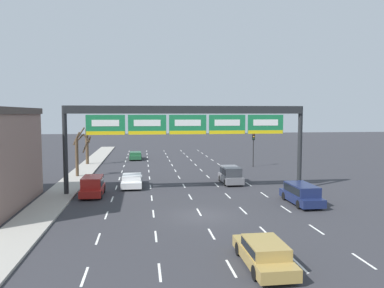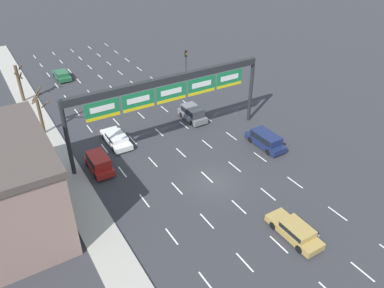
{
  "view_description": "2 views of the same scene",
  "coord_description": "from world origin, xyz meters",
  "views": [
    {
      "loc": [
        -3.99,
        -25.4,
        7.16
      ],
      "look_at": [
        0.31,
        7.2,
        4.47
      ],
      "focal_mm": 35.0,
      "sensor_mm": 36.0,
      "label": 1
    },
    {
      "loc": [
        -16.19,
        -22.79,
        21.64
      ],
      "look_at": [
        -0.85,
        2.37,
        3.29
      ],
      "focal_mm": 35.0,
      "sensor_mm": 36.0,
      "label": 2
    }
  ],
  "objects": [
    {
      "name": "car_green",
      "position": [
        -5.17,
        33.17,
        0.66
      ],
      "size": [
        1.88,
        4.48,
        1.22
      ],
      "color": "#235B38",
      "rests_on": "ground_plane"
    },
    {
      "name": "car_white",
      "position": [
        -5.1,
        11.22,
        0.67
      ],
      "size": [
        1.98,
        4.9,
        1.22
      ],
      "color": "silver",
      "rests_on": "ground_plane"
    },
    {
      "name": "sidewalk_left",
      "position": [
        -11.3,
        0.0,
        0.07
      ],
      "size": [
        2.8,
        110.0,
        0.15
      ],
      "color": "#A8A399",
      "rests_on": "ground_plane"
    },
    {
      "name": "lane_dashes",
      "position": [
        0.0,
        13.5,
        0.0
      ],
      "size": [
        13.32,
        67.0,
        0.01
      ],
      "color": "white",
      "rests_on": "ground_plane"
    },
    {
      "name": "car_gold",
      "position": [
        1.56,
        -9.03,
        0.69
      ],
      "size": [
        1.83,
        4.79,
        1.28
      ],
      "color": "#A88947",
      "rests_on": "ground_plane"
    },
    {
      "name": "ground_plane",
      "position": [
        0.0,
        0.0,
        0.0
      ],
      "size": [
        220.0,
        220.0,
        0.0
      ],
      "primitive_type": "plane",
      "color": "#333338"
    },
    {
      "name": "sign_gantry",
      "position": [
        0.0,
        8.04,
        6.59
      ],
      "size": [
        21.81,
        0.7,
        7.85
      ],
      "color": "#232628",
      "rests_on": "ground_plane"
    },
    {
      "name": "traffic_light_near_gantry",
      "position": [
        10.69,
        22.98,
        3.24
      ],
      "size": [
        0.3,
        0.35,
        4.53
      ],
      "color": "black",
      "rests_on": "ground_plane"
    },
    {
      "name": "suv_red",
      "position": [
        -8.36,
        7.45,
        0.95
      ],
      "size": [
        1.83,
        4.03,
        1.72
      ],
      "color": "maroon",
      "rests_on": "ground_plane"
    },
    {
      "name": "tree_bare_closest",
      "position": [
        -11.65,
        27.77,
        2.81
      ],
      "size": [
        1.32,
        1.42,
        5.05
      ],
      "color": "brown",
      "rests_on": "sidewalk_left"
    },
    {
      "name": "suv_navy",
      "position": [
        8.42,
        2.37,
        0.89
      ],
      "size": [
        1.87,
        4.83,
        1.59
      ],
      "color": "#19234C",
      "rests_on": "ground_plane"
    },
    {
      "name": "tree_bare_second",
      "position": [
        -11.25,
        17.68,
        2.76
      ],
      "size": [
        1.9,
        1.91,
        5.47
      ],
      "color": "brown",
      "rests_on": "sidewalk_left"
    },
    {
      "name": "suv_grey",
      "position": [
        4.88,
        11.65,
        0.96
      ],
      "size": [
        1.86,
        4.18,
        1.74
      ],
      "color": "slate",
      "rests_on": "ground_plane"
    }
  ]
}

